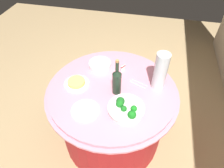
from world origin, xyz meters
name	(u,v)px	position (x,y,z in m)	size (l,w,h in m)	color
ground_plane	(112,134)	(0.00, 0.00, 0.00)	(6.00, 6.00, 0.00)	tan
buffet_table	(112,114)	(0.00, 0.00, 0.38)	(1.16, 1.16, 0.74)	maroon
broccoli_bowl	(126,109)	(0.23, 0.16, 0.78)	(0.28, 0.28, 0.11)	white
plate_stack	(100,65)	(-0.26, -0.18, 0.77)	(0.21, 0.21, 0.05)	white
wine_bottle	(117,81)	(0.03, 0.05, 0.87)	(0.07, 0.07, 0.34)	#1D3022
decorative_fruit_vase	(160,73)	(-0.11, 0.38, 0.89)	(0.11, 0.11, 0.34)	silver
serving_tongs	(138,84)	(-0.10, 0.21, 0.74)	(0.10, 0.16, 0.01)	silver
food_plate_noodles	(77,83)	(0.02, -0.31, 0.76)	(0.22, 0.22, 0.04)	white
food_plate_rice	(85,110)	(0.29, -0.15, 0.75)	(0.22, 0.22, 0.04)	white
label_placard_front	(123,68)	(-0.25, 0.05, 0.77)	(0.05, 0.03, 0.05)	white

